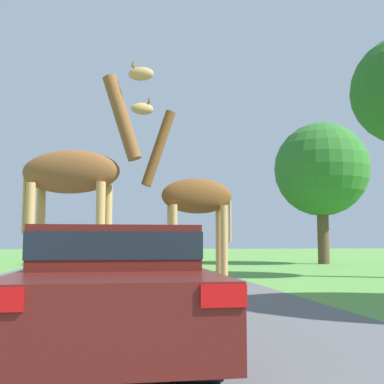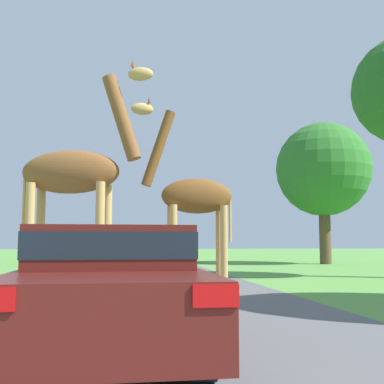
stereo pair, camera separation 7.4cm
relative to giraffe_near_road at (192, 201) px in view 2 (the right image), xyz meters
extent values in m
cube|color=#5B5B5E|center=(-1.97, 18.16, -2.19)|extent=(8.07, 120.00, 0.00)
cylinder|color=tan|center=(-0.49, -0.26, -1.16)|extent=(0.18, 0.18, 2.07)
cylinder|color=#2D2319|center=(-0.49, -0.26, -2.14)|extent=(0.23, 0.23, 0.11)
cylinder|color=tan|center=(-0.50, 0.23, -1.16)|extent=(0.18, 0.18, 2.07)
cylinder|color=#2D2319|center=(-0.50, 0.23, -2.14)|extent=(0.23, 0.23, 0.11)
cylinder|color=tan|center=(0.76, -0.22, -1.16)|extent=(0.18, 0.18, 2.07)
cylinder|color=#2D2319|center=(0.76, -0.22, -2.14)|extent=(0.23, 0.23, 0.11)
cylinder|color=tan|center=(0.74, 0.27, -1.16)|extent=(0.18, 0.18, 2.07)
cylinder|color=#2D2319|center=(0.74, 0.27, -2.14)|extent=(0.23, 0.23, 0.11)
ellipsoid|color=brown|center=(0.13, 0.00, 0.12)|extent=(1.79, 0.63, 0.87)
cylinder|color=brown|center=(-0.84, -0.02, 1.29)|extent=(0.85, 0.27, 1.94)
ellipsoid|color=tan|center=(-1.26, -0.04, 2.27)|extent=(0.57, 0.26, 0.30)
cylinder|color=tan|center=(0.97, 0.03, -0.45)|extent=(0.06, 0.06, 1.14)
cone|color=brown|center=(-1.09, -0.10, 2.50)|extent=(0.07, 0.07, 0.16)
cone|color=brown|center=(-1.09, 0.03, 2.50)|extent=(0.07, 0.07, 0.16)
cylinder|color=tan|center=(-2.03, -1.02, -0.98)|extent=(0.19, 0.19, 2.43)
cylinder|color=#2D2319|center=(-2.03, -1.02, -2.13)|extent=(0.25, 0.25, 0.12)
cylinder|color=tan|center=(-2.17, -1.56, -0.98)|extent=(0.19, 0.19, 2.43)
cylinder|color=#2D2319|center=(-2.17, -1.56, -2.13)|extent=(0.25, 0.25, 0.12)
cylinder|color=tan|center=(-3.51, -0.64, -0.98)|extent=(0.19, 0.19, 2.43)
cylinder|color=#2D2319|center=(-3.51, -0.64, -2.13)|extent=(0.25, 0.25, 0.12)
cylinder|color=tan|center=(-3.65, -1.19, -0.98)|extent=(0.19, 0.19, 2.43)
cylinder|color=#2D2319|center=(-3.65, -1.19, -2.13)|extent=(0.25, 0.25, 0.12)
ellipsoid|color=brown|center=(-2.84, -1.10, 0.50)|extent=(2.27, 1.18, 0.95)
cylinder|color=brown|center=(-1.76, -1.38, 1.68)|extent=(0.94, 0.51, 1.94)
ellipsoid|color=tan|center=(-1.36, -1.48, 2.65)|extent=(0.60, 0.37, 0.30)
cylinder|color=tan|center=(-3.84, -0.85, -0.17)|extent=(0.07, 0.07, 1.34)
cone|color=brown|center=(-1.51, -1.37, 2.88)|extent=(0.07, 0.07, 0.16)
cone|color=brown|center=(-1.54, -1.50, 2.88)|extent=(0.07, 0.07, 0.16)
cube|color=#561914|center=(-1.85, -6.27, -1.61)|extent=(1.78, 4.45, 0.64)
cube|color=#561914|center=(-1.85, -6.27, -1.07)|extent=(1.60, 2.00, 0.43)
cube|color=#19232D|center=(-1.85, -6.27, -1.05)|extent=(1.62, 2.02, 0.26)
cube|color=red|center=(-1.12, -8.50, -1.38)|extent=(0.32, 0.03, 0.15)
cylinder|color=black|center=(-2.56, -4.93, -1.88)|extent=(0.36, 0.62, 0.62)
cylinder|color=black|center=(-1.14, -4.93, -1.88)|extent=(0.36, 0.62, 0.62)
cylinder|color=black|center=(-2.56, -7.60, -1.88)|extent=(0.36, 0.62, 0.62)
cylinder|color=black|center=(-1.14, -7.60, -1.88)|extent=(0.36, 0.62, 0.62)
cube|color=maroon|center=(1.05, 15.43, -1.56)|extent=(1.72, 4.53, 0.70)
cube|color=maroon|center=(1.05, 15.43, -0.96)|extent=(1.54, 2.04, 0.51)
cube|color=#19232D|center=(1.05, 15.43, -0.93)|extent=(1.56, 2.06, 0.30)
cube|color=red|center=(0.35, 13.16, -1.31)|extent=(0.31, 0.03, 0.17)
cube|color=red|center=(1.75, 13.16, -1.31)|extent=(0.31, 0.03, 0.17)
cylinder|color=black|center=(0.36, 16.79, -1.86)|extent=(0.34, 0.66, 0.66)
cylinder|color=black|center=(1.74, 16.79, -1.86)|extent=(0.34, 0.66, 0.66)
cylinder|color=black|center=(0.36, 14.08, -1.86)|extent=(0.34, 0.66, 0.66)
cylinder|color=black|center=(1.74, 14.08, -1.86)|extent=(0.34, 0.66, 0.66)
cube|color=navy|center=(-4.90, 15.31, -1.69)|extent=(1.86, 4.79, 0.52)
cube|color=navy|center=(-4.90, 15.31, -1.20)|extent=(1.67, 2.16, 0.47)
cube|color=#19232D|center=(-4.90, 15.31, -1.17)|extent=(1.69, 2.18, 0.28)
cube|color=red|center=(-5.66, 12.91, -1.50)|extent=(0.33, 0.03, 0.13)
cube|color=red|center=(-4.14, 12.91, -1.50)|extent=(0.33, 0.03, 0.13)
cylinder|color=black|center=(-5.65, 16.75, -1.91)|extent=(0.37, 0.57, 0.57)
cylinder|color=black|center=(-4.16, 16.75, -1.91)|extent=(0.37, 0.57, 0.57)
cylinder|color=black|center=(-5.65, 13.87, -1.91)|extent=(0.37, 0.57, 0.57)
cylinder|color=black|center=(-4.16, 13.87, -1.91)|extent=(0.37, 0.57, 0.57)
cube|color=silver|center=(-1.45, 7.82, -1.60)|extent=(1.83, 4.48, 0.62)
cube|color=silver|center=(-1.45, 7.82, -1.05)|extent=(1.65, 2.02, 0.46)
cube|color=#19232D|center=(-1.45, 7.82, -1.03)|extent=(1.67, 2.04, 0.28)
cube|color=red|center=(-2.20, 5.57, -1.37)|extent=(0.33, 0.03, 0.15)
cube|color=red|center=(-0.69, 5.57, -1.37)|extent=(0.33, 0.03, 0.15)
cylinder|color=black|center=(-2.18, 9.16, -1.86)|extent=(0.37, 0.66, 0.66)
cylinder|color=black|center=(-0.71, 9.16, -1.86)|extent=(0.37, 0.66, 0.66)
cylinder|color=black|center=(-2.18, 6.47, -1.86)|extent=(0.37, 0.66, 0.66)
cylinder|color=black|center=(-0.71, 6.47, -1.86)|extent=(0.37, 0.66, 0.66)
cube|color=gray|center=(-2.40, 2.43, -1.63)|extent=(1.92, 3.91, 0.53)
cube|color=gray|center=(-2.40, 2.43, -1.13)|extent=(1.73, 1.76, 0.48)
cube|color=#19232D|center=(-2.40, 2.43, -1.10)|extent=(1.75, 1.78, 0.29)
cube|color=red|center=(-3.19, 0.46, -1.44)|extent=(0.35, 0.03, 0.13)
cube|color=red|center=(-1.62, 0.46, -1.44)|extent=(0.35, 0.03, 0.13)
cylinder|color=black|center=(-3.17, 3.60, -1.85)|extent=(0.38, 0.69, 0.69)
cylinder|color=black|center=(-1.64, 3.60, -1.85)|extent=(0.38, 0.69, 0.69)
cylinder|color=black|center=(-3.17, 1.25, -1.85)|extent=(0.38, 0.69, 0.69)
cylinder|color=black|center=(-1.64, 1.25, -1.85)|extent=(0.38, 0.69, 0.69)
cylinder|color=brown|center=(9.12, 12.69, -0.02)|extent=(0.61, 0.61, 4.33)
sphere|color=#2D7028|center=(9.12, 12.69, 2.90)|extent=(5.07, 5.07, 5.07)
camera|label=1|loc=(-1.84, -11.73, -1.01)|focal=45.00mm
camera|label=2|loc=(-1.77, -11.74, -1.01)|focal=45.00mm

